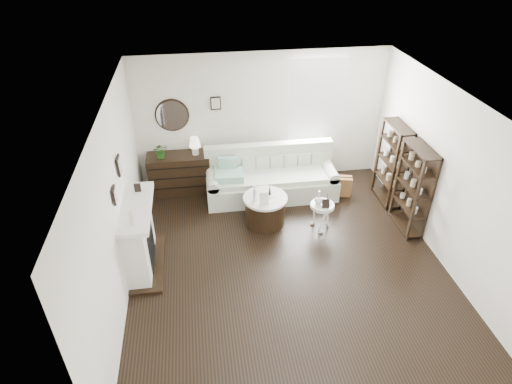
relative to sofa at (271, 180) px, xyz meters
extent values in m
plane|color=black|center=(-0.09, -2.08, -0.33)|extent=(5.50, 5.50, 0.00)
plane|color=white|center=(-0.09, -2.08, 2.37)|extent=(5.50, 5.50, 0.00)
plane|color=silver|center=(-0.09, 0.67, 1.02)|extent=(5.00, 0.00, 5.00)
plane|color=silver|center=(-0.09, -4.83, 1.02)|extent=(5.00, 0.00, 5.00)
plane|color=silver|center=(-2.59, -2.08, 1.02)|extent=(0.00, 5.50, 5.50)
plane|color=silver|center=(2.41, -2.08, 1.02)|extent=(0.00, 5.50, 5.50)
cube|color=white|center=(1.01, 0.65, 1.27)|extent=(1.00, 0.02, 1.80)
cube|color=white|center=(1.01, 0.59, 1.27)|extent=(1.15, 0.02, 1.90)
cylinder|color=silver|center=(-1.84, 0.64, 1.22)|extent=(0.60, 0.03, 0.60)
cube|color=black|center=(-0.99, 0.64, 1.42)|extent=(0.20, 0.03, 0.26)
cube|color=white|center=(-2.42, -1.78, 0.22)|extent=(0.34, 1.20, 1.10)
cube|color=black|center=(-2.39, -1.78, 0.07)|extent=(0.30, 0.65, 0.70)
cube|color=white|center=(-2.37, -1.78, 0.79)|extent=(0.44, 1.35, 0.08)
cube|color=black|center=(-2.34, -1.78, -0.31)|extent=(0.50, 1.40, 0.05)
cylinder|color=beige|center=(-2.37, -2.23, 0.94)|extent=(0.08, 0.08, 0.22)
cube|color=black|center=(-2.37, -1.38, 0.90)|extent=(0.10, 0.03, 0.14)
cube|color=black|center=(-2.56, -2.13, 1.27)|extent=(0.03, 0.18, 0.24)
cube|color=black|center=(-2.56, -1.48, 1.37)|extent=(0.03, 0.22, 0.28)
cube|color=black|center=(2.24, -0.53, 0.47)|extent=(0.30, 0.80, 1.60)
cylinder|color=tan|center=(2.22, -0.78, 0.19)|extent=(0.08, 0.08, 0.11)
cylinder|color=tan|center=(2.22, -0.53, 0.19)|extent=(0.08, 0.08, 0.11)
cylinder|color=tan|center=(2.22, -0.28, 0.19)|extent=(0.08, 0.08, 0.11)
cylinder|color=tan|center=(2.22, -0.78, 0.59)|extent=(0.08, 0.08, 0.11)
cylinder|color=tan|center=(2.22, -0.53, 0.59)|extent=(0.08, 0.08, 0.11)
cylinder|color=tan|center=(2.22, -0.28, 0.59)|extent=(0.08, 0.08, 0.11)
cylinder|color=tan|center=(2.22, -0.78, 0.99)|extent=(0.08, 0.08, 0.11)
cylinder|color=tan|center=(2.22, -0.53, 0.99)|extent=(0.08, 0.08, 0.11)
cylinder|color=tan|center=(2.22, -0.28, 0.99)|extent=(0.08, 0.08, 0.11)
cube|color=black|center=(2.24, -1.43, 0.47)|extent=(0.30, 0.80, 1.60)
cylinder|color=tan|center=(2.22, -1.68, 0.19)|extent=(0.08, 0.08, 0.11)
cylinder|color=tan|center=(2.22, -1.43, 0.19)|extent=(0.08, 0.08, 0.11)
cylinder|color=tan|center=(2.22, -1.18, 0.19)|extent=(0.08, 0.08, 0.11)
cylinder|color=tan|center=(2.22, -1.68, 0.59)|extent=(0.08, 0.08, 0.11)
cylinder|color=tan|center=(2.22, -1.43, 0.59)|extent=(0.08, 0.08, 0.11)
cylinder|color=tan|center=(2.22, -1.18, 0.59)|extent=(0.08, 0.08, 0.11)
cylinder|color=tan|center=(2.22, -1.68, 0.99)|extent=(0.08, 0.08, 0.11)
cylinder|color=tan|center=(2.22, -1.43, 0.99)|extent=(0.08, 0.08, 0.11)
cylinder|color=tan|center=(2.22, -1.18, 0.99)|extent=(0.08, 0.08, 0.11)
cube|color=beige|center=(0.00, -0.08, -0.12)|extent=(2.57, 0.89, 0.42)
cube|color=beige|center=(0.00, -0.11, 0.13)|extent=(2.23, 0.71, 0.10)
cube|color=beige|center=(0.00, 0.27, 0.27)|extent=(2.57, 0.20, 0.79)
cube|color=beige|center=(-1.17, -0.08, -0.07)|extent=(0.22, 0.84, 0.51)
cube|color=beige|center=(1.17, -0.08, -0.07)|extent=(0.22, 0.84, 0.51)
cube|color=#299761|center=(-0.84, -0.13, 0.25)|extent=(0.58, 0.49, 0.14)
cube|color=brown|center=(1.30, -0.22, -0.13)|extent=(0.63, 0.33, 0.40)
cube|color=black|center=(-1.80, 0.39, 0.08)|extent=(1.22, 0.51, 0.81)
cube|color=black|center=(-1.80, 0.13, -0.11)|extent=(1.17, 0.01, 0.02)
cube|color=black|center=(-1.80, 0.13, 0.12)|extent=(1.17, 0.01, 0.02)
cube|color=black|center=(-1.80, 0.13, 0.34)|extent=(1.17, 0.01, 0.01)
imported|color=#215317|center=(-2.11, 0.34, 0.63)|extent=(0.31, 0.28, 0.30)
cylinder|color=black|center=(-0.27, -0.94, -0.08)|extent=(0.73, 0.73, 0.51)
cylinder|color=beige|center=(-0.27, -0.94, 0.20)|extent=(0.80, 0.80, 0.04)
cylinder|color=white|center=(0.70, -1.25, 0.17)|extent=(0.42, 0.42, 0.03)
cylinder|color=white|center=(0.70, -1.25, 0.13)|extent=(0.43, 0.43, 0.02)
cylinder|color=white|center=(0.70, -1.25, -0.09)|extent=(0.03, 0.03, 0.48)
cylinder|color=silver|center=(-0.47, -1.03, 0.38)|extent=(0.07, 0.07, 0.32)
cube|color=silver|center=(-0.32, -1.14, 0.33)|extent=(0.17, 0.07, 0.22)
cube|color=black|center=(0.72, -1.36, 0.27)|extent=(0.13, 0.06, 0.17)
camera|label=1|loc=(-1.35, -7.19, 4.48)|focal=30.00mm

